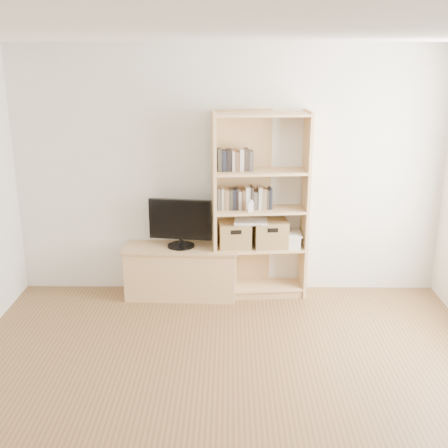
{
  "coord_description": "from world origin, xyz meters",
  "views": [
    {
      "loc": [
        0.01,
        -3.27,
        2.53
      ],
      "look_at": [
        -0.04,
        1.9,
        0.92
      ],
      "focal_mm": 45.0,
      "sensor_mm": 36.0,
      "label": 1
    }
  ],
  "objects_px": {
    "television": "(180,223)",
    "laptop": "(251,221)",
    "baby_monitor": "(251,207)",
    "bookshelf": "(260,207)",
    "basket_left": "(235,235)",
    "basket_right": "(271,234)",
    "tv_stand": "(182,272)"
  },
  "relations": [
    {
      "from": "basket_left",
      "to": "laptop",
      "type": "bearing_deg",
      "value": -3.27
    },
    {
      "from": "basket_left",
      "to": "bookshelf",
      "type": "bearing_deg",
      "value": 0.25
    },
    {
      "from": "basket_right",
      "to": "basket_left",
      "type": "bearing_deg",
      "value": -179.43
    },
    {
      "from": "television",
      "to": "baby_monitor",
      "type": "xyz_separation_m",
      "value": [
        0.72,
        -0.08,
        0.2
      ]
    },
    {
      "from": "basket_left",
      "to": "laptop",
      "type": "xyz_separation_m",
      "value": [
        0.17,
        0.01,
        0.15
      ]
    },
    {
      "from": "television",
      "to": "laptop",
      "type": "bearing_deg",
      "value": 9.49
    },
    {
      "from": "laptop",
      "to": "tv_stand",
      "type": "bearing_deg",
      "value": -175.85
    },
    {
      "from": "television",
      "to": "basket_left",
      "type": "height_order",
      "value": "television"
    },
    {
      "from": "baby_monitor",
      "to": "laptop",
      "type": "bearing_deg",
      "value": 79.54
    },
    {
      "from": "basket_right",
      "to": "laptop",
      "type": "height_order",
      "value": "laptop"
    },
    {
      "from": "bookshelf",
      "to": "baby_monitor",
      "type": "relative_size",
      "value": 18.95
    },
    {
      "from": "television",
      "to": "baby_monitor",
      "type": "relative_size",
      "value": 6.34
    },
    {
      "from": "television",
      "to": "basket_right",
      "type": "relative_size",
      "value": 1.92
    },
    {
      "from": "baby_monitor",
      "to": "basket_right",
      "type": "xyz_separation_m",
      "value": [
        0.22,
        0.12,
        -0.32
      ]
    },
    {
      "from": "tv_stand",
      "to": "basket_right",
      "type": "height_order",
      "value": "basket_right"
    },
    {
      "from": "bookshelf",
      "to": "basket_left",
      "type": "distance_m",
      "value": 0.4
    },
    {
      "from": "bookshelf",
      "to": "basket_right",
      "type": "bearing_deg",
      "value": -2.6
    },
    {
      "from": "baby_monitor",
      "to": "bookshelf",
      "type": "bearing_deg",
      "value": 43.57
    },
    {
      "from": "tv_stand",
      "to": "basket_right",
      "type": "distance_m",
      "value": 1.03
    },
    {
      "from": "television",
      "to": "basket_right",
      "type": "distance_m",
      "value": 0.95
    },
    {
      "from": "bookshelf",
      "to": "basket_left",
      "type": "xyz_separation_m",
      "value": [
        -0.26,
        -0.03,
        -0.3
      ]
    },
    {
      "from": "bookshelf",
      "to": "basket_left",
      "type": "relative_size",
      "value": 6.02
    },
    {
      "from": "tv_stand",
      "to": "television",
      "type": "xyz_separation_m",
      "value": [
        0.0,
        0.0,
        0.55
      ]
    },
    {
      "from": "laptop",
      "to": "bookshelf",
      "type": "bearing_deg",
      "value": 15.17
    },
    {
      "from": "basket_left",
      "to": "tv_stand",
      "type": "bearing_deg",
      "value": 175.14
    },
    {
      "from": "baby_monitor",
      "to": "basket_right",
      "type": "height_order",
      "value": "baby_monitor"
    },
    {
      "from": "basket_right",
      "to": "laptop",
      "type": "distance_m",
      "value": 0.26
    },
    {
      "from": "tv_stand",
      "to": "television",
      "type": "bearing_deg",
      "value": 0.0
    },
    {
      "from": "baby_monitor",
      "to": "basket_left",
      "type": "relative_size",
      "value": 0.32
    },
    {
      "from": "basket_left",
      "to": "laptop",
      "type": "height_order",
      "value": "laptop"
    },
    {
      "from": "television",
      "to": "laptop",
      "type": "xyz_separation_m",
      "value": [
        0.73,
        0.02,
        0.01
      ]
    },
    {
      "from": "television",
      "to": "baby_monitor",
      "type": "distance_m",
      "value": 0.76
    }
  ]
}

